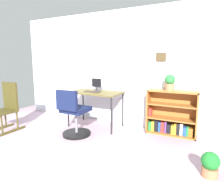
{
  "coord_description": "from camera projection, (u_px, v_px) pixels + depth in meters",
  "views": [
    {
      "loc": [
        1.71,
        -1.68,
        1.36
      ],
      "look_at": [
        0.23,
        1.3,
        0.85
      ],
      "focal_mm": 30.72,
      "sensor_mm": 36.0,
      "label": 1
    }
  ],
  "objects": [
    {
      "name": "ground_plane",
      "position": [
        51.0,
        169.0,
        2.45
      ],
      "size": [
        6.24,
        6.24,
        0.0
      ],
      "primitive_type": "plane",
      "color": "#A98B9B"
    },
    {
      "name": "wall_back",
      "position": [
        120.0,
        68.0,
        4.17
      ],
      "size": [
        5.2,
        0.12,
        2.43
      ],
      "color": "silver",
      "rests_on": "ground_plane"
    },
    {
      "name": "desk",
      "position": [
        95.0,
        94.0,
        3.98
      ],
      "size": [
        1.09,
        0.62,
        0.75
      ],
      "color": "brown",
      "rests_on": "ground_plane"
    },
    {
      "name": "monitor",
      "position": [
        97.0,
        85.0,
        4.01
      ],
      "size": [
        0.21,
        0.18,
        0.27
      ],
      "color": "#262628",
      "rests_on": "desk"
    },
    {
      "name": "keyboard",
      "position": [
        92.0,
        92.0,
        3.91
      ],
      "size": [
        0.33,
        0.12,
        0.02
      ],
      "primitive_type": "cube",
      "color": "#372D23",
      "rests_on": "desk"
    },
    {
      "name": "office_chair",
      "position": [
        74.0,
        116.0,
        3.48
      ],
      "size": [
        0.52,
        0.55,
        0.88
      ],
      "color": "black",
      "rests_on": "ground_plane"
    },
    {
      "name": "rocking_chair",
      "position": [
        7.0,
        107.0,
        3.78
      ],
      "size": [
        0.42,
        0.64,
        0.96
      ],
      "color": "#3F3816",
      "rests_on": "ground_plane"
    },
    {
      "name": "bookshelf_low",
      "position": [
        171.0,
        115.0,
        3.61
      ],
      "size": [
        0.9,
        0.3,
        0.84
      ],
      "color": "#9C5E29",
      "rests_on": "ground_plane"
    },
    {
      "name": "potted_plant_on_shelf",
      "position": [
        170.0,
        82.0,
        3.49
      ],
      "size": [
        0.19,
        0.19,
        0.3
      ],
      "color": "#9E6642",
      "rests_on": "bookshelf_low"
    },
    {
      "name": "potted_plant_floor",
      "position": [
        210.0,
        164.0,
        2.28
      ],
      "size": [
        0.21,
        0.21,
        0.3
      ],
      "color": "#9E6642",
      "rests_on": "ground_plane"
    }
  ]
}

